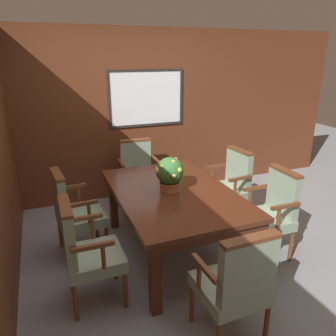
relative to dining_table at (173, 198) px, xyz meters
The scene contains 10 objects.
ground_plane 0.67m from the dining_table, 94.22° to the right, with size 14.00×14.00×0.00m, color gray.
wall_back 1.84m from the dining_table, 90.35° to the left, with size 7.20×0.08×2.45m.
dining_table is the anchor object (origin of this frame).
chair_left_far 1.07m from the dining_table, 159.57° to the left, with size 0.52×0.56×0.96m.
chair_right_far 1.04m from the dining_table, 23.26° to the left, with size 0.52×0.55×0.96m.
chair_head_far 1.28m from the dining_table, 90.48° to the left, with size 0.54×0.49×0.96m.
chair_left_near 1.08m from the dining_table, 156.50° to the right, with size 0.48×0.53×0.96m.
chair_head_near 1.26m from the dining_table, 91.07° to the right, with size 0.54×0.49×0.96m.
chair_right_near 1.05m from the dining_table, 22.60° to the right, with size 0.49×0.54×0.96m.
potted_plant 0.28m from the dining_table, 162.79° to the left, with size 0.30×0.30×0.36m.
Camera 1 is at (-1.19, -2.72, 2.08)m, focal length 35.00 mm.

